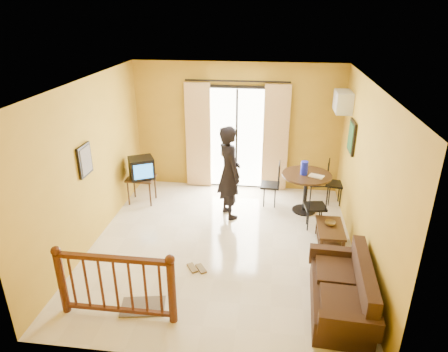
# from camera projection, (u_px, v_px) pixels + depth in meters

# --- Properties ---
(ground) EXTENTS (5.00, 5.00, 0.00)m
(ground) POSITION_uv_depth(u_px,v_px,m) (222.00, 244.00, 7.00)
(ground) COLOR beige
(ground) RESTS_ON ground
(room_shell) EXTENTS (5.00, 5.00, 5.00)m
(room_shell) POSITION_uv_depth(u_px,v_px,m) (222.00, 153.00, 6.32)
(room_shell) COLOR white
(room_shell) RESTS_ON ground
(balcony_door) EXTENTS (2.25, 0.14, 2.46)m
(balcony_door) POSITION_uv_depth(u_px,v_px,m) (237.00, 138.00, 8.74)
(balcony_door) COLOR black
(balcony_door) RESTS_ON ground
(tv_table) EXTENTS (0.56, 0.47, 0.56)m
(tv_table) POSITION_uv_depth(u_px,v_px,m) (141.00, 181.00, 8.34)
(tv_table) COLOR black
(tv_table) RESTS_ON ground
(television) EXTENTS (0.63, 0.61, 0.43)m
(television) POSITION_uv_depth(u_px,v_px,m) (142.00, 168.00, 8.22)
(television) COLOR black
(television) RESTS_ON tv_table
(picture_left) EXTENTS (0.05, 0.42, 0.52)m
(picture_left) POSITION_uv_depth(u_px,v_px,m) (85.00, 160.00, 6.46)
(picture_left) COLOR black
(picture_left) RESTS_ON room_shell
(dining_table) EXTENTS (0.97, 0.97, 0.81)m
(dining_table) POSITION_uv_depth(u_px,v_px,m) (306.00, 182.00, 7.89)
(dining_table) COLOR black
(dining_table) RESTS_ON ground
(water_jug) EXTENTS (0.14, 0.14, 0.27)m
(water_jug) POSITION_uv_depth(u_px,v_px,m) (304.00, 168.00, 7.77)
(water_jug) COLOR #1620CF
(water_jug) RESTS_ON dining_table
(serving_tray) EXTENTS (0.33, 0.28, 0.02)m
(serving_tray) POSITION_uv_depth(u_px,v_px,m) (316.00, 176.00, 7.70)
(serving_tray) COLOR beige
(serving_tray) RESTS_ON dining_table
(dining_chairs) EXTENTS (1.79, 1.54, 0.95)m
(dining_chairs) POSITION_uv_depth(u_px,v_px,m) (305.00, 211.00, 8.12)
(dining_chairs) COLOR black
(dining_chairs) RESTS_ON ground
(air_conditioner) EXTENTS (0.31, 0.60, 0.40)m
(air_conditioner) POSITION_uv_depth(u_px,v_px,m) (343.00, 102.00, 7.68)
(air_conditioner) COLOR silver
(air_conditioner) RESTS_ON room_shell
(botanical_print) EXTENTS (0.05, 0.50, 0.60)m
(botanical_print) POSITION_uv_depth(u_px,v_px,m) (352.00, 137.00, 7.27)
(botanical_print) COLOR black
(botanical_print) RESTS_ON room_shell
(coffee_table) EXTENTS (0.44, 0.80, 0.36)m
(coffee_table) POSITION_uv_depth(u_px,v_px,m) (330.00, 233.00, 6.90)
(coffee_table) COLOR black
(coffee_table) RESTS_ON ground
(bowl) EXTENTS (0.22, 0.22, 0.06)m
(bowl) POSITION_uv_depth(u_px,v_px,m) (330.00, 223.00, 6.91)
(bowl) COLOR brown
(bowl) RESTS_ON coffee_table
(sofa) EXTENTS (0.81, 1.63, 0.76)m
(sofa) POSITION_uv_depth(u_px,v_px,m) (344.00, 293.00, 5.39)
(sofa) COLOR #311D13
(sofa) RESTS_ON ground
(standing_person) EXTENTS (0.72, 0.80, 1.84)m
(standing_person) POSITION_uv_depth(u_px,v_px,m) (229.00, 172.00, 7.62)
(standing_person) COLOR black
(standing_person) RESTS_ON ground
(stair_balustrade) EXTENTS (1.63, 0.13, 1.04)m
(stair_balustrade) POSITION_uv_depth(u_px,v_px,m) (115.00, 282.00, 5.18)
(stair_balustrade) COLOR #471E0F
(stair_balustrade) RESTS_ON ground
(doormat) EXTENTS (0.66, 0.50, 0.02)m
(doormat) POSITION_uv_depth(u_px,v_px,m) (143.00, 306.00, 5.54)
(doormat) COLOR #62574E
(doormat) RESTS_ON ground
(sandals) EXTENTS (0.36, 0.26, 0.03)m
(sandals) POSITION_uv_depth(u_px,v_px,m) (197.00, 268.00, 6.34)
(sandals) COLOR brown
(sandals) RESTS_ON ground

